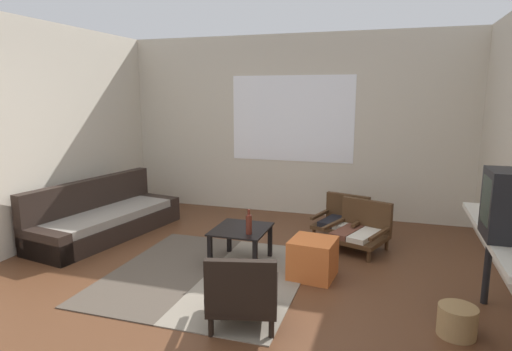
# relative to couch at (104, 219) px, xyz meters

# --- Properties ---
(ground_plane) EXTENTS (7.80, 7.80, 0.00)m
(ground_plane) POSITION_rel_couch_xyz_m (2.07, -1.18, -0.22)
(ground_plane) COLOR #56331E
(far_wall_with_window) EXTENTS (5.60, 0.13, 2.70)m
(far_wall_with_window) POSITION_rel_couch_xyz_m (2.07, 1.88, 1.13)
(far_wall_with_window) COLOR beige
(far_wall_with_window) RESTS_ON ground
(side_wall_left) EXTENTS (0.12, 6.60, 2.70)m
(side_wall_left) POSITION_rel_couch_xyz_m (-0.59, -0.88, 1.13)
(side_wall_left) COLOR beige
(side_wall_left) RESTS_ON ground
(area_rug) EXTENTS (1.93, 2.11, 0.01)m
(area_rug) POSITION_rel_couch_xyz_m (1.80, -0.76, -0.22)
(area_rug) COLOR #4C4238
(area_rug) RESTS_ON ground
(couch) EXTENTS (1.07, 2.17, 0.72)m
(couch) POSITION_rel_couch_xyz_m (0.00, 0.00, 0.00)
(couch) COLOR black
(couch) RESTS_ON ground
(coffee_table) EXTENTS (0.58, 0.64, 0.40)m
(coffee_table) POSITION_rel_couch_xyz_m (2.03, -0.37, 0.11)
(coffee_table) COLOR black
(coffee_table) RESTS_ON ground
(armchair_by_window) EXTENTS (0.72, 0.68, 0.53)m
(armchair_by_window) POSITION_rel_couch_xyz_m (2.98, 0.88, 0.02)
(armchair_by_window) COLOR #472D19
(armchair_by_window) RESTS_ON ground
(armchair_striped_foreground) EXTENTS (0.66, 0.67, 0.62)m
(armchair_striped_foreground) POSITION_rel_couch_xyz_m (2.48, -1.60, 0.06)
(armchair_striped_foreground) COLOR black
(armchair_striped_foreground) RESTS_ON ground
(armchair_corner) EXTENTS (0.80, 0.78, 0.57)m
(armchair_corner) POSITION_rel_couch_xyz_m (3.23, 0.49, 0.02)
(armchair_corner) COLOR #472D19
(armchair_corner) RESTS_ON ground
(ottoman_orange) EXTENTS (0.47, 0.47, 0.40)m
(ottoman_orange) POSITION_rel_couch_xyz_m (2.84, -0.49, -0.03)
(ottoman_orange) COLOR #D1662D
(ottoman_orange) RESTS_ON ground
(clay_vase) EXTENTS (0.20, 0.20, 0.34)m
(clay_vase) POSITION_rel_couch_xyz_m (4.40, -0.90, 0.80)
(clay_vase) COLOR brown
(clay_vase) RESTS_ON console_shelf
(glass_bottle) EXTENTS (0.06, 0.06, 0.26)m
(glass_bottle) POSITION_rel_couch_xyz_m (2.17, -0.52, 0.28)
(glass_bottle) COLOR #5B2319
(glass_bottle) RESTS_ON coffee_table
(wicker_basket) EXTENTS (0.29, 0.29, 0.24)m
(wicker_basket) POSITION_rel_couch_xyz_m (4.09, -1.23, -0.11)
(wicker_basket) COLOR #9E7A4C
(wicker_basket) RESTS_ON ground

